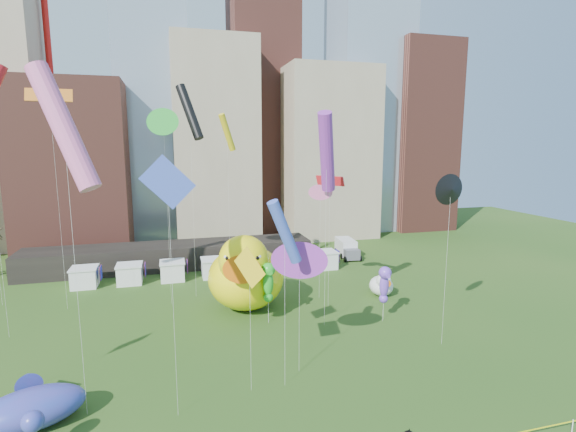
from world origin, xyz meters
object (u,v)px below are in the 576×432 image
object	(u,v)px
big_duck	(246,274)
seahorse_purple	(385,282)
whale_inflatable	(31,406)
seahorse_green	(268,279)
box_truck	(347,248)
small_duck	(382,285)

from	to	relation	value
big_duck	seahorse_purple	xyz separation A→B (m)	(12.04, -6.48, 0.15)
big_duck	whale_inflatable	xyz separation A→B (m)	(-15.50, -14.92, -2.54)
seahorse_green	seahorse_purple	bearing A→B (deg)	-11.33
whale_inflatable	big_duck	bearing A→B (deg)	26.29
big_duck	seahorse_purple	world-z (taller)	big_duck
seahorse_green	box_truck	bearing A→B (deg)	53.07
big_duck	seahorse_green	size ratio (longest dim) A/B	1.95
seahorse_purple	big_duck	bearing A→B (deg)	160.84
whale_inflatable	box_truck	xyz separation A→B (m)	(33.64, 31.70, 0.11)
big_duck	seahorse_green	distance (m)	4.29
small_duck	whale_inflatable	xyz separation A→B (m)	(-30.66, -14.85, -0.06)
seahorse_green	seahorse_purple	distance (m)	10.89
big_duck	box_truck	distance (m)	24.83
whale_inflatable	box_truck	world-z (taller)	whale_inflatable
big_duck	seahorse_purple	distance (m)	13.67
small_duck	seahorse_purple	xyz separation A→B (m)	(-3.12, -6.41, 2.63)
big_duck	small_duck	world-z (taller)	big_duck
big_duck	small_duck	distance (m)	15.37
whale_inflatable	box_truck	distance (m)	46.22
small_duck	seahorse_green	distance (m)	14.58
small_duck	seahorse_green	size ratio (longest dim) A/B	0.66
big_duck	seahorse_green	xyz separation A→B (m)	(1.45, -4.00, 0.54)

